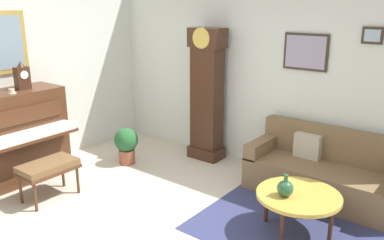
{
  "coord_description": "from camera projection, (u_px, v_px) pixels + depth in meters",
  "views": [
    {
      "loc": [
        2.81,
        -2.73,
        2.37
      ],
      "look_at": [
        -0.21,
        1.14,
        0.92
      ],
      "focal_mm": 37.31,
      "sensor_mm": 36.0,
      "label": 1
    }
  ],
  "objects": [
    {
      "name": "ground_plane",
      "position": [
        144.0,
        231.0,
        4.41
      ],
      "size": [
        6.4,
        6.0,
        0.1
      ],
      "primitive_type": "cube",
      "color": "beige"
    },
    {
      "name": "wall_left",
      "position": [
        5.0,
        75.0,
        5.52
      ],
      "size": [
        0.13,
        4.9,
        2.8
      ],
      "color": "silver",
      "rests_on": "ground_plane"
    },
    {
      "name": "wall_back",
      "position": [
        257.0,
        72.0,
        5.8
      ],
      "size": [
        5.3,
        0.13,
        2.8
      ],
      "color": "silver",
      "rests_on": "ground_plane"
    },
    {
      "name": "area_rug",
      "position": [
        294.0,
        231.0,
        4.3
      ],
      "size": [
        2.1,
        1.5,
        0.01
      ],
      "primitive_type": "cube",
      "color": "navy",
      "rests_on": "ground_plane"
    },
    {
      "name": "piano",
      "position": [
        11.0,
        137.0,
        5.35
      ],
      "size": [
        0.87,
        1.44,
        1.25
      ],
      "color": "#4C2B19",
      "rests_on": "ground_plane"
    },
    {
      "name": "piano_bench",
      "position": [
        48.0,
        168.0,
        4.93
      ],
      "size": [
        0.42,
        0.7,
        0.48
      ],
      "color": "#4C2B19",
      "rests_on": "ground_plane"
    },
    {
      "name": "grandfather_clock",
      "position": [
        207.0,
        98.0,
        6.09
      ],
      "size": [
        0.52,
        0.34,
        2.03
      ],
      "color": "#3D2316",
      "rests_on": "ground_plane"
    },
    {
      "name": "couch",
      "position": [
        326.0,
        173.0,
        5.02
      ],
      "size": [
        1.9,
        0.8,
        0.84
      ],
      "color": "brown",
      "rests_on": "ground_plane"
    },
    {
      "name": "coffee_table",
      "position": [
        298.0,
        197.0,
        4.17
      ],
      "size": [
        0.88,
        0.88,
        0.45
      ],
      "color": "gold",
      "rests_on": "ground_plane"
    },
    {
      "name": "mantel_clock",
      "position": [
        22.0,
        77.0,
        5.33
      ],
      "size": [
        0.13,
        0.18,
        0.38
      ],
      "color": "#3D2316",
      "rests_on": "piano"
    },
    {
      "name": "teacup",
      "position": [
        12.0,
        92.0,
        5.11
      ],
      "size": [
        0.12,
        0.12,
        0.06
      ],
      "color": "beige",
      "rests_on": "piano"
    },
    {
      "name": "green_jug",
      "position": [
        285.0,
        188.0,
        4.09
      ],
      "size": [
        0.17,
        0.17,
        0.24
      ],
      "color": "#234C33",
      "rests_on": "coffee_table"
    },
    {
      "name": "potted_plant",
      "position": [
        126.0,
        143.0,
        6.03
      ],
      "size": [
        0.36,
        0.36,
        0.56
      ],
      "color": "#935138",
      "rests_on": "ground_plane"
    }
  ]
}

